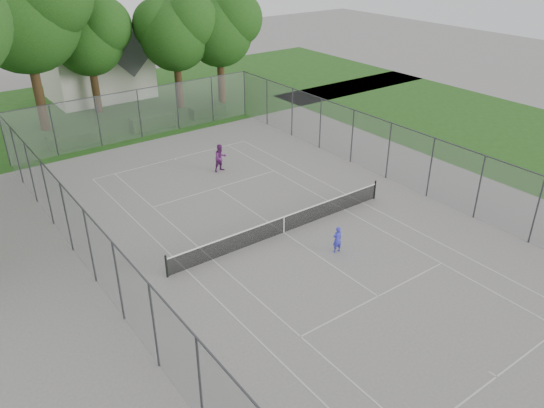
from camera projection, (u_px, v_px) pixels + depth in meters
ground at (284, 233)px, 26.44m from camera, size 120.00×120.00×0.00m
grass_far at (98, 107)px, 45.04m from camera, size 60.00×20.00×0.00m
grass_right at (527, 140)px, 37.99m from camera, size 16.00×40.00×0.00m
court_markings at (284, 233)px, 26.44m from camera, size 11.03×23.83×0.01m
tennis_net at (284, 224)px, 26.21m from camera, size 12.87×0.10×1.10m
perimeter_fence at (284, 201)px, 25.61m from camera, size 18.08×34.08×3.52m
tree_far_left at (23, 7)px, 35.99m from camera, size 8.87×8.10×12.75m
tree_far_midleft at (88, 35)px, 41.07m from camera, size 6.27×5.73×9.02m
tree_far_midright at (176, 30)px, 42.19m from camera, size 6.40×5.84×9.20m
tree_far_right at (220, 27)px, 43.53m from camera, size 6.39×5.84×9.19m
hedge_left at (74, 139)px, 36.93m from camera, size 3.45×1.04×0.86m
hedge_mid at (152, 122)px, 39.98m from camera, size 3.33×0.95×1.05m
hedge_right at (207, 111)px, 42.71m from camera, size 2.85×1.04×0.85m
house at (95, 50)px, 45.98m from camera, size 8.25×6.40×10.28m
girl_player at (337, 239)px, 24.59m from camera, size 0.52×0.38×1.33m
woman_player at (221, 158)px, 32.80m from camera, size 0.91×0.74×1.75m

